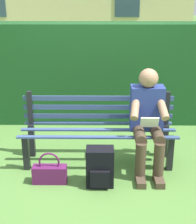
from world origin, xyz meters
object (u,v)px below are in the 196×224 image
Objects in this scene: person_seated at (148,118)px; backpack at (100,167)px; park_bench at (98,127)px; handbag at (50,173)px.

backpack is at bearing 36.18° from person_seated.
person_seated reaches higher than park_bench.
handbag is at bearing 46.02° from park_bench.
park_bench is 0.62m from backpack.
park_bench reaches higher than backpack.
person_seated is 0.79m from backpack.
park_bench is at bearing -133.98° from handbag.
person_seated is (-0.57, 0.18, 0.18)m from park_bench.
backpack is at bearing 176.19° from handbag.
person_seated reaches higher than handbag.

